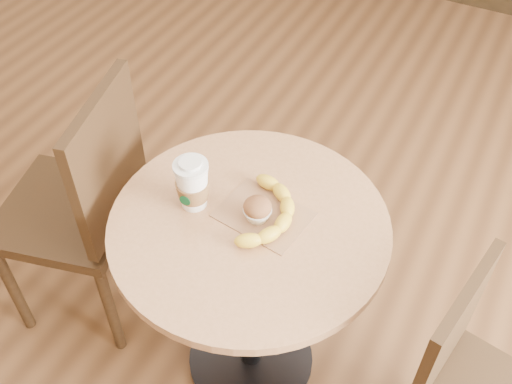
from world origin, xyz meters
TOP-DOWN VIEW (x-y plane):
  - cafe_table at (-0.06, -0.04)m, footprint 0.77×0.77m
  - chair_left at (-0.67, -0.05)m, footprint 0.52×0.52m
  - kraft_bag at (-0.04, 0.00)m, footprint 0.26×0.21m
  - coffee_cup at (-0.23, -0.05)m, footprint 0.09×0.10m
  - muffin at (-0.05, -0.02)m, footprint 0.08×0.08m
  - banana at (-0.03, -0.00)m, footprint 0.22×0.31m

SIDE VIEW (x-z plane):
  - chair_left at x=-0.67m, z-range 0.05..1.03m
  - cafe_table at x=-0.06m, z-range 0.18..0.93m
  - kraft_bag at x=-0.04m, z-range 0.75..0.75m
  - banana at x=-0.03m, z-range 0.75..0.79m
  - muffin at x=-0.05m, z-range 0.75..0.82m
  - coffee_cup at x=-0.23m, z-range 0.74..0.90m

